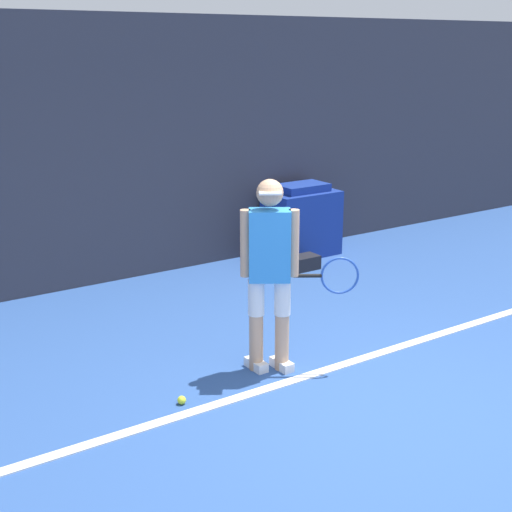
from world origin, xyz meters
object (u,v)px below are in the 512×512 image
covered_chair (301,221)px  tennis_ball (182,400)px  tennis_player (271,267)px  equipment_bag (293,265)px

covered_chair → tennis_ball: bearing=-139.8°
tennis_player → covered_chair: 3.56m
tennis_ball → covered_chair: 4.31m
tennis_player → tennis_ball: (-0.94, -0.13, -0.89)m
equipment_bag → covered_chair: bearing=45.1°
tennis_ball → equipment_bag: 3.52m
tennis_ball → covered_chair: bearing=40.2°
covered_chair → equipment_bag: size_ratio=1.34×
tennis_player → tennis_ball: 1.29m
tennis_ball → equipment_bag: bearing=39.2°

